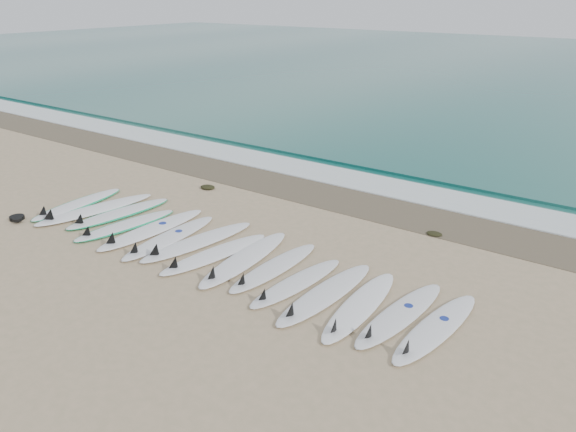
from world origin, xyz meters
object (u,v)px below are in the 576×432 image
Objects in this scene: surfboard_0 at (77,204)px; surfboard_14 at (435,329)px; leash_coil at (17,218)px; surfboard_7 at (212,254)px.

surfboard_0 is 1.04× the size of surfboard_14.
surfboard_14 reaches higher than leash_coil.
leash_coil is (-9.27, -1.26, -0.01)m from surfboard_14.
surfboard_0 reaches higher than surfboard_14.
surfboard_7 is 4.96m from leash_coil.
surfboard_0 is 8.95m from surfboard_14.
surfboard_14 is 9.36m from leash_coil.
surfboard_14 is (4.45, 0.08, -0.00)m from surfboard_7.
surfboard_7 reaches higher than leash_coil.
leash_coil is at bearing -167.34° from surfboard_14.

